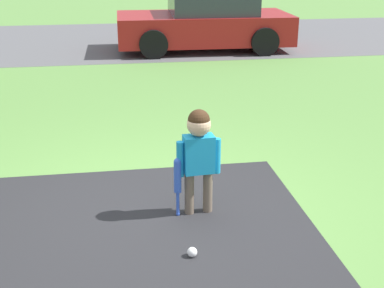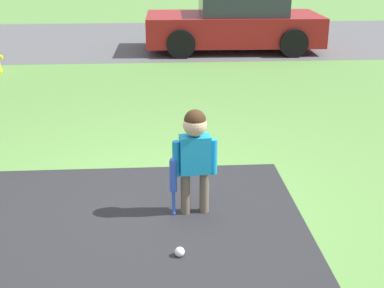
{
  "view_description": "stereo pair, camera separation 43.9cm",
  "coord_description": "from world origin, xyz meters",
  "px_view_note": "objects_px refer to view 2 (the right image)",
  "views": [
    {
      "loc": [
        -0.35,
        -4.61,
        2.44
      ],
      "look_at": [
        0.42,
        0.29,
        0.55
      ],
      "focal_mm": 50.0,
      "sensor_mm": 36.0,
      "label": 1
    },
    {
      "loc": [
        0.09,
        -4.66,
        2.44
      ],
      "look_at": [
        0.42,
        0.29,
        0.55
      ],
      "focal_mm": 50.0,
      "sensor_mm": 36.0,
      "label": 2
    }
  ],
  "objects_px": {
    "child": "(195,147)",
    "sports_ball": "(180,252)",
    "baseball_bat": "(173,178)",
    "parked_car": "(235,23)"
  },
  "relations": [
    {
      "from": "baseball_bat",
      "to": "parked_car",
      "type": "distance_m",
      "value": 8.35
    },
    {
      "from": "child",
      "to": "sports_ball",
      "type": "bearing_deg",
      "value": -108.11
    },
    {
      "from": "baseball_bat",
      "to": "parked_car",
      "type": "relative_size",
      "value": 0.14
    },
    {
      "from": "baseball_bat",
      "to": "parked_car",
      "type": "xyz_separation_m",
      "value": [
        1.74,
        8.16,
        0.25
      ]
    },
    {
      "from": "baseball_bat",
      "to": "sports_ball",
      "type": "bearing_deg",
      "value": -88.13
    },
    {
      "from": "child",
      "to": "sports_ball",
      "type": "xyz_separation_m",
      "value": [
        -0.18,
        -0.76,
        -0.63
      ]
    },
    {
      "from": "parked_car",
      "to": "baseball_bat",
      "type": "bearing_deg",
      "value": 79.34
    },
    {
      "from": "child",
      "to": "parked_car",
      "type": "xyz_separation_m",
      "value": [
        1.54,
        8.13,
        -0.04
      ]
    },
    {
      "from": "child",
      "to": "sports_ball",
      "type": "distance_m",
      "value": 1.0
    },
    {
      "from": "sports_ball",
      "to": "parked_car",
      "type": "relative_size",
      "value": 0.02
    }
  ]
}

